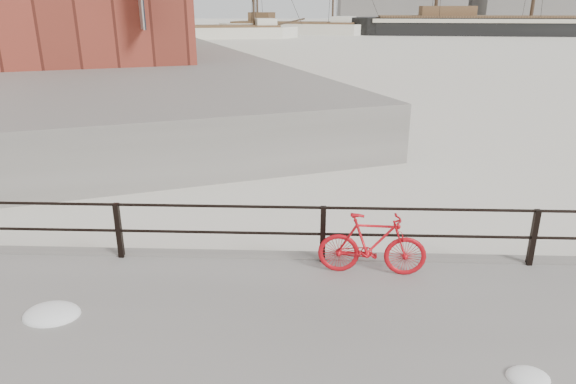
% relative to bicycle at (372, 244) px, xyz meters
% --- Properties ---
extents(ground, '(400.00, 400.00, 0.00)m').
position_rel_bicycle_xyz_m(ground, '(2.72, 0.56, -0.87)').
color(ground, white).
rests_on(ground, ground).
extents(far_quay, '(78.44, 148.07, 1.80)m').
position_rel_bicycle_xyz_m(far_quay, '(-37.28, 72.56, 0.03)').
color(far_quay, gray).
rests_on(far_quay, ground).
extents(guardrail, '(28.00, 0.10, 1.00)m').
position_rel_bicycle_xyz_m(guardrail, '(2.72, 0.41, -0.02)').
color(guardrail, black).
rests_on(guardrail, promenade).
extents(bicycle, '(1.75, 0.38, 1.05)m').
position_rel_bicycle_xyz_m(bicycle, '(0.00, 0.00, 0.00)').
color(bicycle, red).
rests_on(bicycle, promenade).
extents(barque_black, '(68.40, 27.75, 37.28)m').
position_rel_bicycle_xyz_m(barque_black, '(34.76, 81.82, -0.87)').
color(barque_black, black).
rests_on(barque_black, ground).
extents(schooner_mid, '(32.23, 20.61, 21.40)m').
position_rel_bicycle_xyz_m(schooner_mid, '(-3.79, 85.37, -0.87)').
color(schooner_mid, silver).
rests_on(schooner_mid, ground).
extents(schooner_left, '(28.66, 17.53, 20.04)m').
position_rel_bicycle_xyz_m(schooner_left, '(-15.32, 71.32, -0.87)').
color(schooner_left, silver).
rests_on(schooner_left, ground).
extents(workboat_near, '(11.08, 3.76, 7.00)m').
position_rel_bicycle_xyz_m(workboat_near, '(-23.32, 30.29, -0.87)').
color(workboat_near, black).
rests_on(workboat_near, ground).
extents(workboat_far, '(10.55, 9.36, 7.00)m').
position_rel_bicycle_xyz_m(workboat_far, '(-24.98, 45.32, -0.87)').
color(workboat_far, black).
rests_on(workboat_far, ground).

